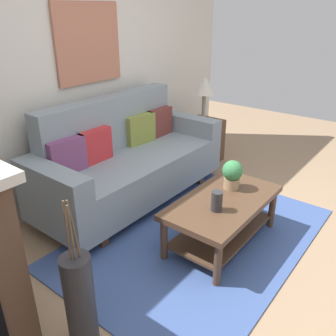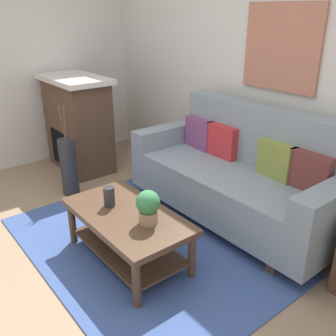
# 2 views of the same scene
# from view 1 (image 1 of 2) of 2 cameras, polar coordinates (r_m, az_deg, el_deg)

# --- Properties ---
(ground_plane) EXTENTS (9.01, 9.01, 0.00)m
(ground_plane) POSITION_cam_1_polar(r_m,az_deg,el_deg) (3.09, 12.68, -14.14)
(ground_plane) COLOR #9E7F60
(wall_back) EXTENTS (5.01, 0.10, 2.70)m
(wall_back) POSITION_cam_1_polar(r_m,az_deg,el_deg) (3.74, -14.92, 15.29)
(wall_back) COLOR silver
(wall_back) RESTS_ON ground_plane
(area_rug) EXTENTS (2.42, 1.69, 0.01)m
(area_rug) POSITION_cam_1_polar(r_m,az_deg,el_deg) (3.27, 4.70, -10.96)
(area_rug) COLOR #3D5693
(area_rug) RESTS_ON ground_plane
(couch) EXTENTS (2.12, 0.84, 1.08)m
(couch) POSITION_cam_1_polar(r_m,az_deg,el_deg) (3.70, -6.38, 0.97)
(couch) COLOR gray
(couch) RESTS_ON ground_plane
(throw_pillow_plum) EXTENTS (0.37, 0.14, 0.32)m
(throw_pillow_plum) POSITION_cam_1_polar(r_m,az_deg,el_deg) (3.31, -16.05, 1.89)
(throw_pillow_plum) COLOR #7A4270
(throw_pillow_plum) RESTS_ON couch
(throw_pillow_crimson) EXTENTS (0.36, 0.12, 0.32)m
(throw_pillow_crimson) POSITION_cam_1_polar(r_m,az_deg,el_deg) (3.49, -11.79, 3.54)
(throw_pillow_crimson) COLOR red
(throw_pillow_crimson) RESTS_ON couch
(throw_pillow_olive) EXTENTS (0.37, 0.16, 0.32)m
(throw_pillow_olive) POSITION_cam_1_polar(r_m,az_deg,el_deg) (3.92, -4.56, 6.29)
(throw_pillow_olive) COLOR olive
(throw_pillow_olive) RESTS_ON couch
(throw_pillow_maroon) EXTENTS (0.36, 0.12, 0.32)m
(throw_pillow_maroon) POSITION_cam_1_polar(r_m,az_deg,el_deg) (4.15, -1.51, 7.41)
(throw_pillow_maroon) COLOR brown
(throw_pillow_maroon) RESTS_ON couch
(coffee_table) EXTENTS (1.10, 0.60, 0.43)m
(coffee_table) POSITION_cam_1_polar(r_m,az_deg,el_deg) (3.07, 8.80, -6.89)
(coffee_table) COLOR #513826
(coffee_table) RESTS_ON ground_plane
(tabletop_vase) EXTENTS (0.09, 0.09, 0.16)m
(tabletop_vase) POSITION_cam_1_polar(r_m,az_deg,el_deg) (2.81, 7.87, -5.31)
(tabletop_vase) COLOR #2D2D33
(tabletop_vase) RESTS_ON coffee_table
(potted_plant_tabletop) EXTENTS (0.18, 0.18, 0.26)m
(potted_plant_tabletop) POSITION_cam_1_polar(r_m,az_deg,el_deg) (3.14, 10.33, -0.91)
(potted_plant_tabletop) COLOR tan
(potted_plant_tabletop) RESTS_ON coffee_table
(side_table) EXTENTS (0.44, 0.44, 0.56)m
(side_table) POSITION_cam_1_polar(r_m,az_deg,el_deg) (4.73, 5.56, 4.36)
(side_table) COLOR #513826
(side_table) RESTS_ON ground_plane
(table_lamp) EXTENTS (0.28, 0.28, 0.57)m
(table_lamp) POSITION_cam_1_polar(r_m,az_deg,el_deg) (4.54, 5.93, 12.86)
(table_lamp) COLOR gray
(table_lamp) RESTS_ON side_table
(floor_vase) EXTENTS (0.18, 0.18, 0.63)m
(floor_vase) POSITION_cam_1_polar(r_m,az_deg,el_deg) (2.29, -13.99, -20.10)
(floor_vase) COLOR #2D2D33
(floor_vase) RESTS_ON ground_plane
(floor_vase_branch_a) EXTENTS (0.03, 0.04, 0.36)m
(floor_vase_branch_a) POSITION_cam_1_polar(r_m,az_deg,el_deg) (1.99, -14.99, -9.54)
(floor_vase_branch_a) COLOR brown
(floor_vase_branch_a) RESTS_ON floor_vase
(floor_vase_branch_b) EXTENTS (0.02, 0.03, 0.36)m
(floor_vase_branch_b) POSITION_cam_1_polar(r_m,az_deg,el_deg) (1.99, -15.98, -9.71)
(floor_vase_branch_b) COLOR brown
(floor_vase_branch_b) RESTS_ON floor_vase
(floor_vase_branch_c) EXTENTS (0.03, 0.04, 0.36)m
(floor_vase_branch_c) POSITION_cam_1_polar(r_m,az_deg,el_deg) (1.96, -15.36, -10.09)
(floor_vase_branch_c) COLOR brown
(floor_vase_branch_c) RESTS_ON floor_vase
(framed_painting) EXTENTS (0.79, 0.03, 0.76)m
(framed_painting) POSITION_cam_1_polar(r_m,az_deg,el_deg) (3.76, -12.68, 19.02)
(framed_painting) COLOR #B77056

